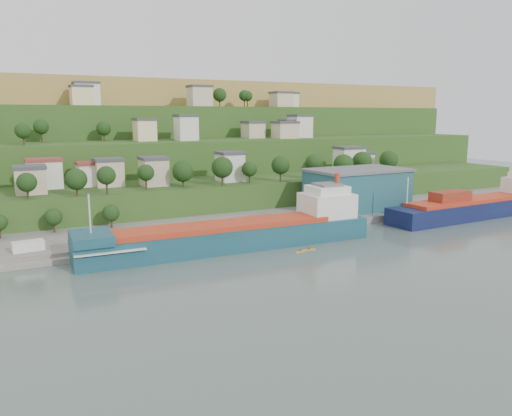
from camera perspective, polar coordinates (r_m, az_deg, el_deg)
ground at (r=117.64m, az=4.20°, el=-4.90°), size 500.00×500.00×0.00m
quay at (r=151.02m, az=5.18°, el=-1.45°), size 220.00×26.00×4.00m
pebble_beach at (r=122.85m, az=-24.32°, el=-5.16°), size 40.00×18.00×2.40m
hillside at (r=273.77m, az=-14.48°, el=3.66°), size 360.00×211.42×96.00m
cargo_ship_near at (r=120.00m, az=-1.92°, el=-3.11°), size 72.07×13.36×18.45m
cargo_ship_far at (r=171.75m, az=24.18°, el=0.06°), size 65.27×13.35×17.63m
warehouse at (r=161.10m, az=11.49°, el=2.18°), size 31.54×19.90×12.80m
caravan at (r=120.40m, az=-24.59°, el=-4.15°), size 6.79×3.49×3.04m
dinghy at (r=118.78m, az=-19.91°, el=-4.57°), size 4.08×2.90×0.77m
kayak_orange at (r=116.78m, az=5.08°, el=-4.92°), size 2.96×1.02×0.73m
kayak_yellow at (r=118.64m, az=6.09°, el=-4.68°), size 3.20×0.89×0.79m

